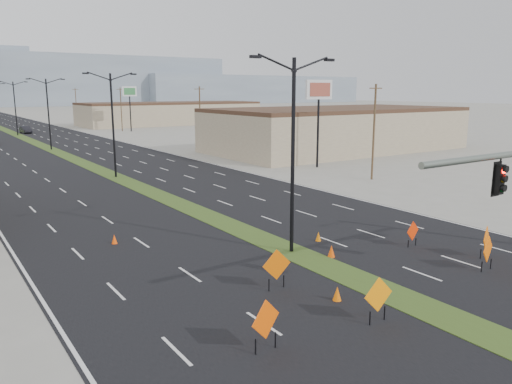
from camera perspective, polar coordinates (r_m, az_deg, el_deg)
ground at (r=19.51m, az=27.25°, el=-15.38°), size 600.00×600.00×0.00m
road_surface at (r=109.34m, az=-25.89°, el=5.99°), size 25.00×400.00×0.02m
median_strip at (r=109.34m, az=-25.89°, el=5.99°), size 2.00×400.00×0.04m
building_se_near at (r=72.81m, az=9.17°, el=6.94°), size 36.00×18.00×5.50m
building_se_far at (r=129.68m, az=-9.72°, el=8.77°), size 44.00×16.00×5.00m
mesa_center at (r=312.93m, az=-24.38°, el=11.57°), size 220.00×50.00×28.00m
mesa_east at (r=356.43m, az=-0.83°, el=11.64°), size 160.00×50.00×18.00m
streetlight_0 at (r=25.53m, az=4.24°, el=4.77°), size 5.15×0.24×10.02m
streetlight_1 at (r=50.48m, az=-16.05°, el=7.70°), size 5.15×0.24×10.02m
streetlight_2 at (r=77.55m, az=-22.65°, el=8.46°), size 5.15×0.24×10.02m
streetlight_3 at (r=105.10m, az=-25.82°, el=8.78°), size 5.15×0.24×10.02m
utility_pole_0 at (r=48.70m, az=13.32°, el=6.84°), size 1.60×0.20×9.00m
utility_pole_1 at (r=76.80m, az=-6.42°, el=8.69°), size 1.60×0.20×9.00m
utility_pole_2 at (r=108.97m, az=-15.16°, el=9.19°), size 1.60×0.20×9.00m
utility_pole_3 at (r=142.48m, az=-19.86°, el=9.37°), size 1.60×0.20×9.00m
car_mid at (r=110.06m, az=-24.84°, el=6.47°), size 1.80×4.36×1.40m
construction_sign_0 at (r=16.70m, az=1.12°, el=-14.54°), size 1.32×0.41×1.82m
construction_sign_1 at (r=19.11m, az=13.80°, el=-11.48°), size 1.33×0.13×1.77m
construction_sign_2 at (r=21.52m, az=2.37°, el=-8.43°), size 1.35×0.20×1.81m
construction_sign_3 at (r=28.56m, az=17.47°, el=-4.37°), size 1.08×0.18×1.44m
construction_sign_4 at (r=26.04m, az=24.96°, el=-6.07°), size 1.26×0.39×1.73m
construction_sign_5 at (r=28.01m, az=24.80°, el=-4.93°), size 1.18×0.51×1.67m
cone_0 at (r=26.00m, az=8.61°, el=-6.72°), size 0.48×0.48×0.64m
cone_1 at (r=20.94m, az=9.26°, el=-11.40°), size 0.44×0.44×0.61m
cone_2 at (r=28.61m, az=7.14°, el=-5.08°), size 0.35×0.35×0.54m
cone_3 at (r=29.00m, az=-15.88°, el=-5.22°), size 0.42×0.42×0.54m
pole_sign_east_near at (r=55.36m, az=7.20°, el=10.80°), size 3.12×0.93×9.53m
pole_sign_east_far at (r=107.61m, az=-14.26°, el=10.71°), size 3.00×0.41×9.20m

